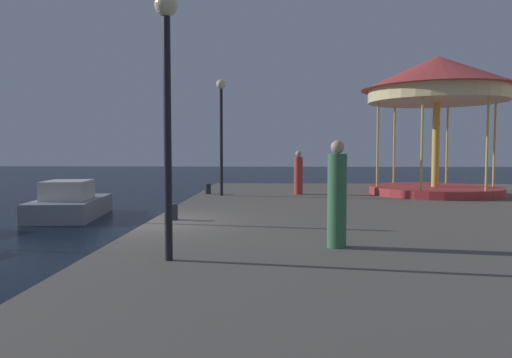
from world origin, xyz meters
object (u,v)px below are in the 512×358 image
(lamp_post_mid_promenade, at_px, (167,78))
(lamp_post_far_end, at_px, (221,117))
(motorboat_grey, at_px, (70,204))
(person_by_the_water, at_px, (298,174))
(bollard_south, at_px, (173,212))
(bollard_north, at_px, (208,189))
(person_near_carousel, at_px, (337,197))
(carousel, at_px, (437,92))

(lamp_post_mid_promenade, distance_m, lamp_post_far_end, 10.57)
(motorboat_grey, height_order, person_by_the_water, person_by_the_water)
(lamp_post_far_end, distance_m, bollard_south, 6.90)
(bollard_south, bearing_deg, bollard_north, 91.03)
(lamp_post_far_end, distance_m, person_near_carousel, 10.17)
(bollard_north, relative_size, bollard_south, 1.00)
(motorboat_grey, relative_size, person_by_the_water, 2.56)
(carousel, xyz_separation_m, bollard_north, (-8.87, -0.24, -3.76))
(carousel, bearing_deg, bollard_south, -140.61)
(person_by_the_water, bearing_deg, motorboat_grey, -172.27)
(motorboat_grey, distance_m, person_near_carousel, 12.59)
(person_by_the_water, bearing_deg, lamp_post_mid_promenade, -102.85)
(lamp_post_mid_promenade, bearing_deg, bollard_north, 95.04)
(bollard_south, distance_m, person_by_the_water, 7.78)
(lamp_post_mid_promenade, xyz_separation_m, person_near_carousel, (2.76, 1.12, -1.94))
(motorboat_grey, bearing_deg, bollard_north, 12.88)
(lamp_post_far_end, bearing_deg, person_by_the_water, 12.67)
(motorboat_grey, bearing_deg, bollard_south, -48.35)
(lamp_post_mid_promenade, bearing_deg, bollard_south, 101.45)
(lamp_post_mid_promenade, distance_m, person_by_the_water, 11.69)
(bollard_north, relative_size, person_by_the_water, 0.24)
(bollard_north, xyz_separation_m, person_near_carousel, (3.75, -10.10, 0.69))
(motorboat_grey, bearing_deg, person_by_the_water, 7.73)
(carousel, bearing_deg, bollard_north, -178.46)
(bollard_south, xyz_separation_m, person_by_the_water, (3.43, 6.96, 0.59))
(motorboat_grey, xyz_separation_m, person_by_the_water, (8.58, 1.16, 1.07))
(carousel, height_order, lamp_post_far_end, carousel)
(lamp_post_far_end, xyz_separation_m, bollard_north, (-0.61, 0.65, -2.78))
(lamp_post_far_end, bearing_deg, carousel, 6.11)
(motorboat_grey, xyz_separation_m, lamp_post_far_end, (5.64, 0.50, 3.26))
(motorboat_grey, relative_size, carousel, 0.75)
(bollard_north, distance_m, person_near_carousel, 10.79)
(motorboat_grey, relative_size, bollard_north, 10.84)
(carousel, height_order, person_by_the_water, carousel)
(person_by_the_water, distance_m, person_near_carousel, 10.11)
(bollard_south, height_order, person_near_carousel, person_near_carousel)
(lamp_post_far_end, relative_size, person_near_carousel, 2.29)
(lamp_post_far_end, bearing_deg, bollard_north, 133.53)
(carousel, bearing_deg, motorboat_grey, -174.30)
(motorboat_grey, bearing_deg, lamp_post_mid_promenade, -59.11)
(motorboat_grey, bearing_deg, person_near_carousel, -45.54)
(person_near_carousel, bearing_deg, person_by_the_water, 91.12)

